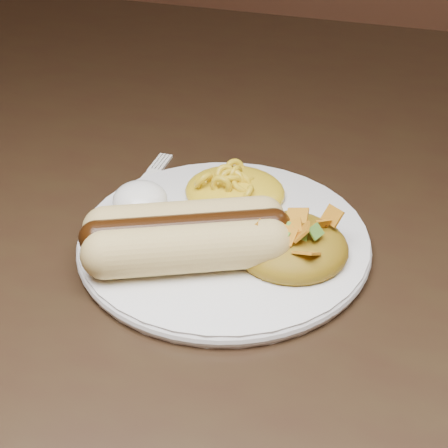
# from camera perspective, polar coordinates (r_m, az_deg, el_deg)

# --- Properties ---
(table) EXTENTS (1.60, 0.90, 0.75)m
(table) POSITION_cam_1_polar(r_m,az_deg,el_deg) (0.71, 4.40, -1.89)
(table) COLOR black
(table) RESTS_ON floor
(plate) EXTENTS (0.30, 0.30, 0.01)m
(plate) POSITION_cam_1_polar(r_m,az_deg,el_deg) (0.55, -0.00, -1.36)
(plate) COLOR white
(plate) RESTS_ON table
(hotdog) EXTENTS (0.13, 0.11, 0.04)m
(hotdog) POSITION_cam_1_polar(r_m,az_deg,el_deg) (0.52, -3.15, -0.93)
(hotdog) COLOR #DECB70
(hotdog) RESTS_ON plate
(mac_and_cheese) EXTENTS (0.10, 0.10, 0.03)m
(mac_and_cheese) POSITION_cam_1_polar(r_m,az_deg,el_deg) (0.59, 0.93, 3.77)
(mac_and_cheese) COLOR yellow
(mac_and_cheese) RESTS_ON plate
(sour_cream) EXTENTS (0.05, 0.05, 0.03)m
(sour_cream) POSITION_cam_1_polar(r_m,az_deg,el_deg) (0.58, -7.03, 2.52)
(sour_cream) COLOR white
(sour_cream) RESTS_ON plate
(taco_salad) EXTENTS (0.09, 0.08, 0.04)m
(taco_salad) POSITION_cam_1_polar(r_m,az_deg,el_deg) (0.52, 5.61, -1.10)
(taco_salad) COLOR #B05313
(taco_salad) RESTS_ON plate
(fork) EXTENTS (0.03, 0.14, 0.00)m
(fork) POSITION_cam_1_polar(r_m,az_deg,el_deg) (0.62, -7.57, 2.18)
(fork) COLOR white
(fork) RESTS_ON table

